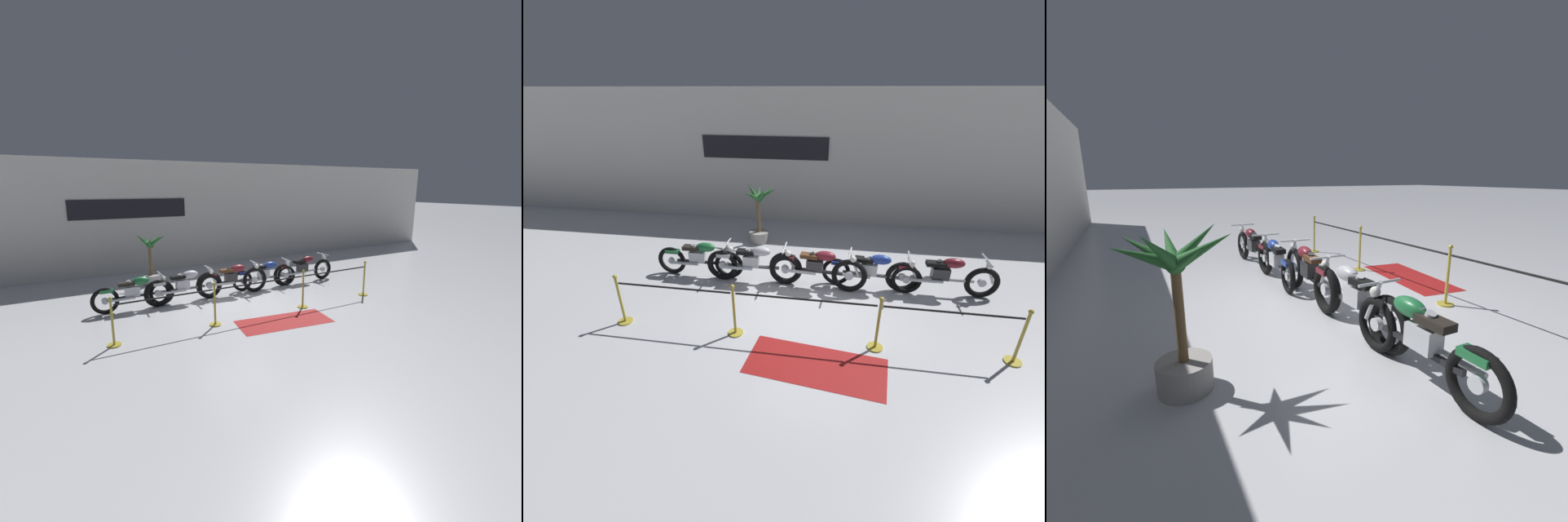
# 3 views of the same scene
# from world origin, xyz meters

# --- Properties ---
(ground_plane) EXTENTS (120.00, 120.00, 0.00)m
(ground_plane) POSITION_xyz_m (0.00, 0.00, 0.00)
(ground_plane) COLOR silver
(back_wall) EXTENTS (28.00, 0.29, 4.20)m
(back_wall) POSITION_xyz_m (-0.01, 5.12, 2.10)
(back_wall) COLOR silver
(back_wall) RESTS_ON ground
(motorcycle_green_0) EXTENTS (2.15, 0.62, 0.93)m
(motorcycle_green_0) POSITION_xyz_m (-2.78, 0.68, 0.46)
(motorcycle_green_0) COLOR black
(motorcycle_green_0) RESTS_ON ground
(motorcycle_silver_1) EXTENTS (2.26, 0.62, 0.95)m
(motorcycle_silver_1) POSITION_xyz_m (-1.43, 0.60, 0.47)
(motorcycle_silver_1) COLOR black
(motorcycle_silver_1) RESTS_ON ground
(motorcycle_maroon_2) EXTENTS (2.25, 0.62, 0.97)m
(motorcycle_maroon_2) POSITION_xyz_m (0.05, 0.57, 0.49)
(motorcycle_maroon_2) COLOR black
(motorcycle_maroon_2) RESTS_ON ground
(motorcycle_blue_3) EXTENTS (2.22, 0.62, 0.91)m
(motorcycle_blue_3) POSITION_xyz_m (1.26, 0.71, 0.46)
(motorcycle_blue_3) COLOR black
(motorcycle_blue_3) RESTS_ON ground
(motorcycle_maroon_4) EXTENTS (2.40, 0.62, 0.94)m
(motorcycle_maroon_4) POSITION_xyz_m (2.79, 0.70, 0.46)
(motorcycle_maroon_4) COLOR black
(motorcycle_maroon_4) RESTS_ON ground
(potted_palm_left_of_row) EXTENTS (1.01, 1.14, 1.78)m
(potted_palm_left_of_row) POSITION_xyz_m (-1.83, 2.97, 0.83)
(potted_palm_left_of_row) COLOR gray
(potted_palm_left_of_row) RESTS_ON ground
(stanchion_far_left) EXTENTS (7.17, 0.28, 1.05)m
(stanchion_far_left) POSITION_xyz_m (-1.28, -1.38, 0.69)
(stanchion_far_left) COLOR gold
(stanchion_far_left) RESTS_ON ground
(stanchion_mid_left) EXTENTS (0.28, 0.28, 1.05)m
(stanchion_mid_left) POSITION_xyz_m (-1.31, -1.38, 0.36)
(stanchion_mid_left) COLOR gold
(stanchion_mid_left) RESTS_ON ground
(stanchion_mid_right) EXTENTS (0.28, 0.28, 1.05)m
(stanchion_mid_right) POSITION_xyz_m (1.24, -1.38, 0.36)
(stanchion_mid_right) COLOR gold
(stanchion_mid_right) RESTS_ON ground
(stanchion_far_right) EXTENTS (0.28, 0.28, 1.05)m
(stanchion_far_right) POSITION_xyz_m (3.51, -1.38, 0.36)
(stanchion_far_right) COLOR gold
(stanchion_far_right) RESTS_ON ground
(floor_banner) EXTENTS (2.41, 1.25, 0.01)m
(floor_banner) POSITION_xyz_m (0.24, -2.01, 0.00)
(floor_banner) COLOR maroon
(floor_banner) RESTS_ON ground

